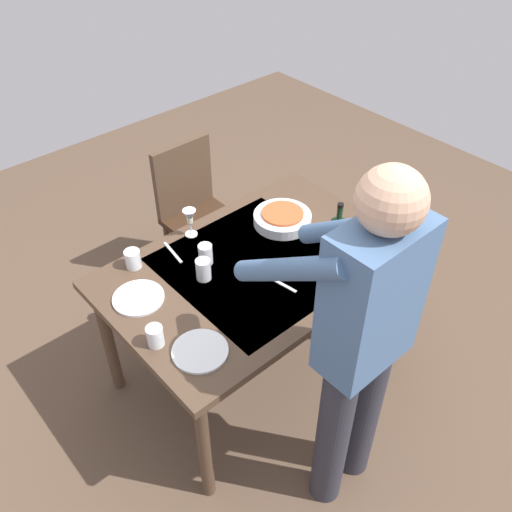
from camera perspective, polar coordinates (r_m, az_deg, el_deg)
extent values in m
plane|color=brown|center=(3.18, 0.00, -11.21)|extent=(6.00, 6.00, 0.00)
cube|color=#4C3828|center=(2.64, 0.00, -1.16)|extent=(1.43, 0.94, 0.04)
cube|color=#C6AD89|center=(2.63, 0.00, -0.86)|extent=(0.79, 0.80, 0.00)
cylinder|color=#4C3828|center=(3.45, 3.62, 2.12)|extent=(0.06, 0.06, 0.72)
cylinder|color=#4C3828|center=(2.92, -15.01, -8.43)|extent=(0.06, 0.06, 0.72)
cylinder|color=#4C3828|center=(3.09, 14.06, -4.82)|extent=(0.06, 0.06, 0.72)
cylinder|color=#4C3828|center=(2.48, -5.33, -19.17)|extent=(0.06, 0.06, 0.72)
cube|color=#352114|center=(3.41, -5.45, 3.44)|extent=(0.40, 0.40, 0.04)
cube|color=#4C3828|center=(3.40, -7.56, 8.10)|extent=(0.40, 0.04, 0.45)
cylinder|color=#4C3828|center=(3.74, -4.75, 2.90)|extent=(0.04, 0.04, 0.43)
cylinder|color=#4C3828|center=(3.59, -9.02, 0.68)|extent=(0.04, 0.04, 0.43)
cylinder|color=#4C3828|center=(3.53, -1.35, 0.39)|extent=(0.04, 0.04, 0.43)
cylinder|color=#4C3828|center=(3.37, -5.75, -2.07)|extent=(0.04, 0.04, 0.43)
cylinder|color=#2D2D38|center=(2.43, 7.92, -17.98)|extent=(0.14, 0.14, 0.88)
cylinder|color=#2D2D38|center=(2.52, 11.08, -15.25)|extent=(0.14, 0.14, 0.88)
cube|color=#47668E|center=(1.90, 11.94, -4.30)|extent=(0.36, 0.20, 0.60)
sphere|color=tan|center=(1.65, 13.81, 5.59)|extent=(0.22, 0.22, 0.22)
cylinder|color=#47668E|center=(1.86, 3.30, -1.39)|extent=(0.08, 0.52, 0.40)
cylinder|color=#47668E|center=(2.07, 10.13, 2.83)|extent=(0.08, 0.52, 0.40)
cylinder|color=black|center=(2.65, 8.33, 1.87)|extent=(0.07, 0.07, 0.20)
cylinder|color=black|center=(2.56, 8.63, 4.31)|extent=(0.03, 0.03, 0.08)
cylinder|color=black|center=(2.53, 8.73, 5.19)|extent=(0.03, 0.03, 0.02)
cylinder|color=white|center=(2.59, 7.66, -1.97)|extent=(0.06, 0.06, 0.01)
cylinder|color=white|center=(2.56, 7.74, -1.34)|extent=(0.01, 0.01, 0.07)
cone|color=white|center=(2.51, 7.88, -0.11)|extent=(0.07, 0.07, 0.07)
cylinder|color=beige|center=(2.53, 7.83, -0.49)|extent=(0.03, 0.03, 0.03)
cylinder|color=white|center=(2.82, -6.70, 2.26)|extent=(0.06, 0.06, 0.01)
cylinder|color=white|center=(2.79, -6.76, 2.87)|extent=(0.01, 0.01, 0.07)
cone|color=white|center=(2.75, -6.88, 4.07)|extent=(0.07, 0.07, 0.07)
cylinder|color=beige|center=(2.76, -6.84, 3.70)|extent=(0.03, 0.03, 0.03)
cylinder|color=silver|center=(2.28, -10.38, -8.14)|extent=(0.07, 0.07, 0.09)
cylinder|color=silver|center=(2.61, -5.24, 0.19)|extent=(0.07, 0.07, 0.10)
cylinder|color=silver|center=(2.65, -12.60, -0.30)|extent=(0.08, 0.08, 0.09)
cylinder|color=silver|center=(2.53, -5.46, -1.39)|extent=(0.07, 0.07, 0.10)
cylinder|color=silver|center=(2.86, 2.74, 3.86)|extent=(0.30, 0.30, 0.05)
cylinder|color=#C6562D|center=(2.85, 2.76, 4.23)|extent=(0.22, 0.22, 0.03)
cylinder|color=silver|center=(2.78, 12.79, 1.42)|extent=(0.18, 0.18, 0.05)
cylinder|color=#4C843D|center=(2.76, 12.86, 1.79)|extent=(0.13, 0.13, 0.03)
cylinder|color=silver|center=(2.50, -12.05, -4.26)|extent=(0.23, 0.23, 0.01)
cylinder|color=silver|center=(2.26, -5.80, -9.74)|extent=(0.23, 0.23, 0.01)
cube|color=silver|center=(2.53, 2.32, -2.73)|extent=(0.05, 0.20, 0.00)
cube|color=silver|center=(2.72, -8.59, 0.38)|extent=(0.04, 0.18, 0.00)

